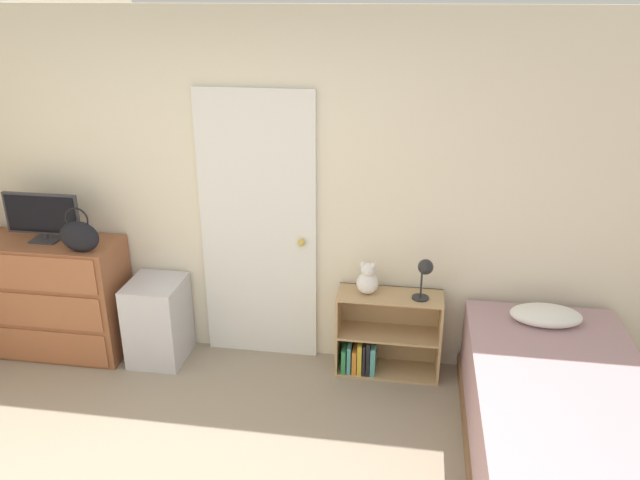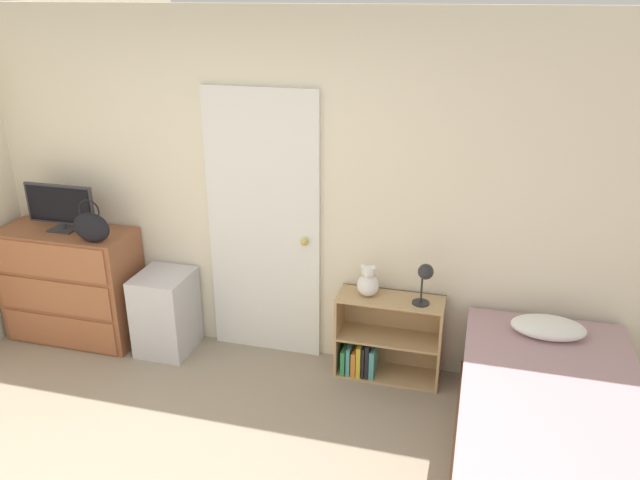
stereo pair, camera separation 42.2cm
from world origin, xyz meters
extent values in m
cube|color=beige|center=(0.00, 2.12, 1.27)|extent=(10.00, 0.06, 2.55)
cube|color=white|center=(0.02, 2.07, 1.01)|extent=(0.85, 0.04, 2.03)
sphere|color=gold|center=(0.34, 2.03, 0.95)|extent=(0.06, 0.06, 0.06)
cube|color=brown|center=(-1.53, 1.85, 0.46)|extent=(1.05, 0.45, 0.92)
cube|color=#9D5B39|center=(-1.53, 1.62, 0.16)|extent=(0.97, 0.01, 0.27)
cube|color=#9D5B39|center=(-1.53, 1.62, 0.46)|extent=(0.97, 0.01, 0.27)
cube|color=#9D5B39|center=(-1.53, 1.62, 0.76)|extent=(0.97, 0.01, 0.27)
cube|color=#2D2D33|center=(-1.53, 1.86, 0.92)|extent=(0.20, 0.16, 0.01)
cylinder|color=#2D2D33|center=(-1.53, 1.86, 0.95)|extent=(0.04, 0.04, 0.04)
cube|color=#2D2D33|center=(-1.53, 1.86, 1.12)|extent=(0.57, 0.02, 0.31)
cube|color=black|center=(-1.53, 1.85, 1.12)|extent=(0.53, 0.01, 0.27)
ellipsoid|color=black|center=(-1.17, 1.70, 1.03)|extent=(0.29, 0.09, 0.23)
torus|color=black|center=(-1.17, 1.70, 1.16)|extent=(0.17, 0.01, 0.17)
cube|color=silver|center=(-0.73, 1.85, 0.32)|extent=(0.39, 0.44, 0.64)
cube|color=tan|center=(0.63, 1.93, 0.32)|extent=(0.02, 0.28, 0.63)
cube|color=tan|center=(1.36, 1.93, 0.32)|extent=(0.02, 0.28, 0.63)
cube|color=tan|center=(1.00, 1.93, 0.01)|extent=(0.71, 0.28, 0.02)
cube|color=tan|center=(1.00, 1.93, 0.32)|extent=(0.71, 0.28, 0.02)
cube|color=tan|center=(1.00, 1.93, 0.62)|extent=(0.71, 0.28, 0.02)
cube|color=tan|center=(1.00, 2.07, 0.32)|extent=(0.75, 0.01, 0.63)
cube|color=#338C4C|center=(0.69, 1.91, 0.11)|extent=(0.03, 0.22, 0.19)
cube|color=teal|center=(0.73, 1.91, 0.13)|extent=(0.03, 0.22, 0.22)
cube|color=orange|center=(0.76, 1.92, 0.11)|extent=(0.03, 0.24, 0.19)
cube|color=gold|center=(0.80, 1.90, 0.14)|extent=(0.03, 0.19, 0.24)
cube|color=black|center=(0.83, 1.89, 0.14)|extent=(0.02, 0.17, 0.24)
cube|color=black|center=(0.86, 1.88, 0.15)|extent=(0.03, 0.16, 0.27)
cube|color=teal|center=(0.90, 1.90, 0.13)|extent=(0.04, 0.20, 0.22)
sphere|color=silver|center=(0.83, 1.93, 0.71)|extent=(0.16, 0.16, 0.16)
sphere|color=silver|center=(0.83, 1.93, 0.81)|extent=(0.10, 0.10, 0.10)
sphere|color=silver|center=(0.83, 1.89, 0.81)|extent=(0.03, 0.03, 0.03)
sphere|color=silver|center=(0.80, 1.93, 0.85)|extent=(0.04, 0.04, 0.04)
sphere|color=silver|center=(0.87, 1.93, 0.85)|extent=(0.04, 0.04, 0.04)
cylinder|color=#262628|center=(1.21, 1.90, 0.64)|extent=(0.12, 0.12, 0.01)
cylinder|color=#262628|center=(1.21, 1.90, 0.75)|extent=(0.01, 0.01, 0.21)
sphere|color=#262628|center=(1.23, 1.89, 0.88)|extent=(0.11, 0.11, 0.11)
cube|color=brown|center=(2.03, 1.08, 0.06)|extent=(1.04, 1.99, 0.12)
cube|color=#B28C93|center=(2.03, 1.08, 0.35)|extent=(1.00, 1.93, 0.46)
ellipsoid|color=white|center=(2.03, 1.79, 0.63)|extent=(0.47, 0.28, 0.12)
camera|label=1|loc=(1.11, -2.03, 2.63)|focal=35.00mm
camera|label=2|loc=(1.53, -1.94, 2.63)|focal=35.00mm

